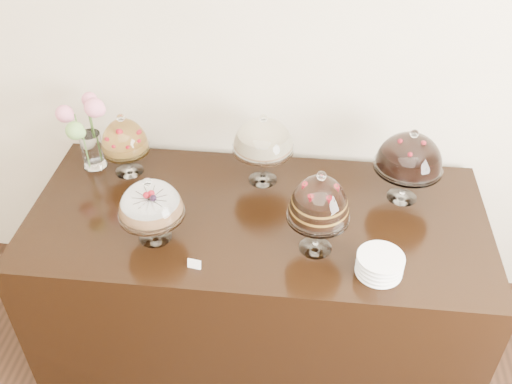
# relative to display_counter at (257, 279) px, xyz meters

# --- Properties ---
(wall_back) EXTENTS (5.00, 0.04, 3.00)m
(wall_back) POSITION_rel_display_counter_xyz_m (0.03, 0.55, 1.05)
(wall_back) COLOR beige
(wall_back) RESTS_ON ground
(display_counter) EXTENTS (2.20, 1.00, 0.90)m
(display_counter) POSITION_rel_display_counter_xyz_m (0.00, 0.00, 0.00)
(display_counter) COLOR black
(display_counter) RESTS_ON ground
(cake_stand_sugar_sponge) EXTENTS (0.30, 0.30, 0.34)m
(cake_stand_sugar_sponge) POSITION_rel_display_counter_xyz_m (-0.45, -0.21, 0.66)
(cake_stand_sugar_sponge) COLOR white
(cake_stand_sugar_sponge) RESTS_ON display_counter
(cake_stand_choco_layer) EXTENTS (0.27, 0.27, 0.42)m
(cake_stand_choco_layer) POSITION_rel_display_counter_xyz_m (0.28, -0.20, 0.72)
(cake_stand_choco_layer) COLOR white
(cake_stand_choco_layer) RESTS_ON display_counter
(cake_stand_cheesecake) EXTENTS (0.31, 0.31, 0.39)m
(cake_stand_cheesecake) POSITION_rel_display_counter_xyz_m (-0.00, 0.28, 0.71)
(cake_stand_cheesecake) COLOR white
(cake_stand_cheesecake) RESTS_ON display_counter
(cake_stand_dark_choco) EXTENTS (0.33, 0.33, 0.39)m
(cake_stand_dark_choco) POSITION_rel_display_counter_xyz_m (0.70, 0.21, 0.71)
(cake_stand_dark_choco) COLOR white
(cake_stand_dark_choco) RESTS_ON display_counter
(cake_stand_fruit_tart) EXTENTS (0.25, 0.25, 0.35)m
(cake_stand_fruit_tart) POSITION_rel_display_counter_xyz_m (-0.71, 0.28, 0.65)
(cake_stand_fruit_tart) COLOR white
(cake_stand_fruit_tart) RESTS_ON display_counter
(flower_vase) EXTENTS (0.25, 0.34, 0.40)m
(flower_vase) POSITION_rel_display_counter_xyz_m (-0.91, 0.30, 0.68)
(flower_vase) COLOR white
(flower_vase) RESTS_ON display_counter
(plate_stack) EXTENTS (0.19, 0.19, 0.09)m
(plate_stack) POSITION_rel_display_counter_xyz_m (0.56, -0.32, 0.50)
(plate_stack) COLOR white
(plate_stack) RESTS_ON display_counter
(price_card_left) EXTENTS (0.06, 0.02, 0.04)m
(price_card_left) POSITION_rel_display_counter_xyz_m (-0.23, -0.38, 0.47)
(price_card_left) COLOR white
(price_card_left) RESTS_ON display_counter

